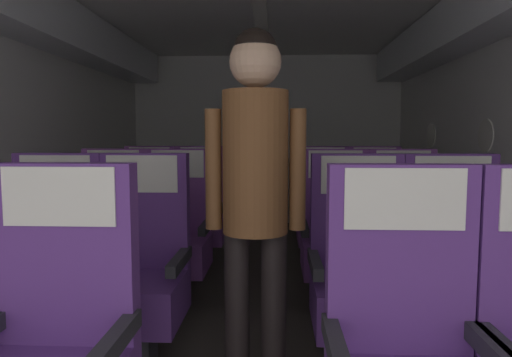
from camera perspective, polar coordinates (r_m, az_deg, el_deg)
The scene contains 15 objects.
ground at distance 3.24m, azimuth -0.22°, elevation -16.28°, with size 3.85×6.72×0.02m, color #3D3833.
fuselage_shell at distance 3.33m, azimuth 0.04°, elevation 13.73°, with size 3.73×6.37×2.32m.
seat_b_left_window at distance 2.68m, azimuth -24.40°, elevation -10.72°, with size 0.51×0.49×1.09m.
seat_b_left_aisle at distance 2.52m, azimuth -14.50°, elevation -11.45°, with size 0.51×0.49×1.09m.
seat_b_right_aisle at distance 2.57m, azimuth 23.76°, elevation -11.42°, with size 0.51×0.49×1.09m.
seat_b_right_window at distance 2.44m, azimuth 12.83°, elevation -11.99°, with size 0.51×0.49×1.09m.
seat_c_left_window at distance 3.49m, azimuth -17.78°, elevation -6.83°, with size 0.51×0.49×1.09m.
seat_c_left_aisle at distance 3.36m, azimuth -10.02°, elevation -7.13°, with size 0.51×0.49×1.09m.
seat_c_right_aisle at distance 3.41m, azimuth 18.17°, elevation -7.13°, with size 0.51×0.49×1.09m.
seat_c_right_window at distance 3.30m, azimuth 9.99°, elevation -7.36°, with size 0.51×0.49×1.09m.
seat_d_left_window at distance 4.34m, azimuth -13.44°, elevation -4.38°, with size 0.51×0.49×1.09m.
seat_d_left_aisle at distance 4.23m, azimuth -7.07°, elevation -4.52°, with size 0.51×0.49×1.09m.
seat_d_right_aisle at distance 4.26m, azimuth 14.77°, elevation -4.59°, with size 0.51×0.49×1.09m.
seat_d_right_window at distance 4.21m, azimuth 8.50°, elevation -4.60°, with size 0.51×0.49×1.09m.
flight_attendant at distance 1.93m, azimuth -0.09°, elevation 0.11°, with size 0.43×0.28×1.63m.
Camera 1 is at (0.16, 0.15, 1.18)m, focal length 31.83 mm.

